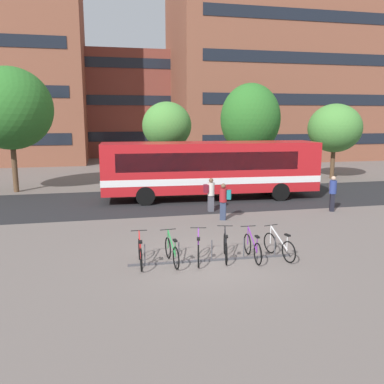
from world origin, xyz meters
name	(u,v)px	position (x,y,z in m)	size (l,w,h in m)	color
ground	(207,260)	(0.00, 0.00, 0.00)	(200.00, 200.00, 0.00)	#6B605B
bus_lane_asphalt	(164,201)	(0.00, 9.68, 0.00)	(80.00, 7.20, 0.01)	#232326
city_bus	(211,168)	(2.72, 9.67, 1.78)	(12.14, 3.19, 3.20)	red
bike_rack	(212,258)	(0.13, -0.10, 0.09)	(5.35, 0.25, 0.70)	#47474C
parked_bicycle_red_0	(140,253)	(-2.14, 0.03, 0.38)	(0.52, 1.72, 0.99)	black
parked_bicycle_green_1	(172,252)	(-1.16, -0.05, 0.38)	(0.52, 1.72, 0.99)	black
parked_bicycle_purple_2	(198,250)	(-0.30, -0.05, 0.38)	(0.58, 1.69, 0.99)	black
parked_bicycle_black_3	(225,248)	(0.62, 0.00, 0.38)	(0.60, 1.68, 0.99)	black
parked_bicycle_purple_4	(252,248)	(1.47, -0.21, 0.38)	(0.52, 1.72, 0.99)	black
parked_bicycle_white_5	(279,246)	(2.37, -0.25, 0.38)	(0.56, 1.70, 0.99)	black
commuter_maroon_pack_0	(210,192)	(1.86, 6.63, 0.95)	(0.55, 0.38, 1.66)	#565660
commuter_teal_pack_1	(224,199)	(2.03, 4.90, 0.96)	(0.60, 0.49, 1.67)	#2D3851
commuter_grey_pack_2	(333,191)	(7.75, 5.45, 1.01)	(0.48, 0.60, 1.75)	black
street_tree_0	(250,119)	(7.22, 15.77, 4.45)	(4.29, 4.29, 6.98)	brown
street_tree_1	(10,109)	(-8.58, 14.33, 5.08)	(5.05, 5.05, 7.56)	brown
street_tree_2	(167,126)	(1.02, 14.91, 4.01)	(3.29, 3.29, 5.60)	brown
street_tree_3	(335,128)	(13.72, 15.29, 3.77)	(3.93, 3.93, 5.58)	brown
building_right_wing	(286,52)	(17.26, 32.03, 11.90)	(25.39, 12.75, 23.80)	brown
building_centre_block	(120,105)	(-0.95, 40.98, 6.09)	(14.10, 12.23, 12.18)	brown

